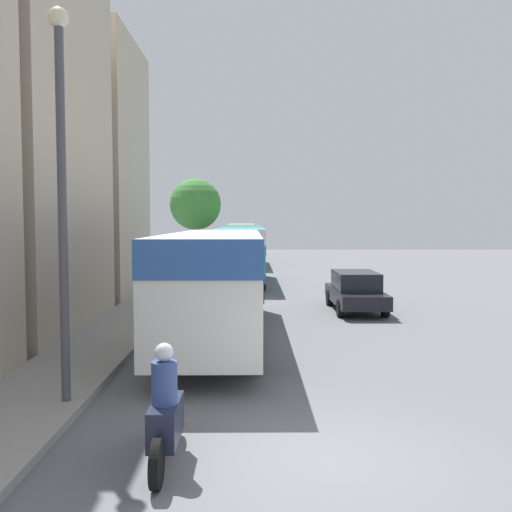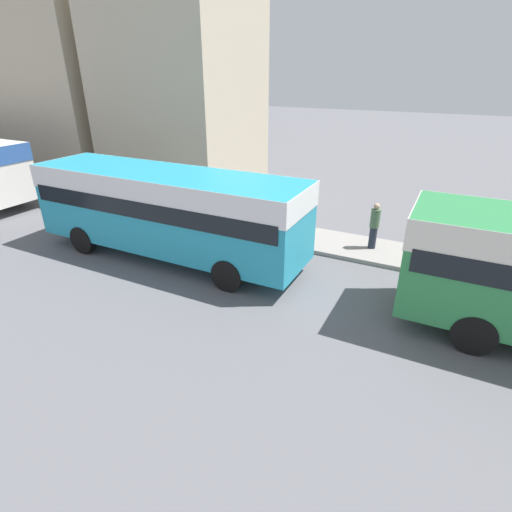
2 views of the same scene
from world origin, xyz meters
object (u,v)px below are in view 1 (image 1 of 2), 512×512
Objects in this scene: bus_lead at (217,270)px; pedestrian_walking_away at (187,258)px; bus_following at (241,248)px; bus_third_in_line at (242,240)px; bus_rear at (241,235)px; car_crossing at (356,291)px; pedestrian_near_curb at (168,275)px; motorcycle_behind_lead at (165,416)px.

bus_lead is 21.04m from pedestrian_walking_away.
bus_following is 1.01× the size of bus_third_in_line.
bus_rear is 33.94m from car_crossing.
bus_third_in_line is 17.67m from pedestrian_near_curb.
pedestrian_near_curb is (-3.23, -4.88, -1.00)m from bus_following.
motorcycle_behind_lead is at bearing -90.30° from bus_rear.
car_crossing is 9.00m from pedestrian_near_curb.
bus_following is at bearing -59.82° from pedestrian_walking_away.
bus_following reaches higher than pedestrian_walking_away.
bus_lead is at bearing -90.05° from bus_rear.
bus_third_in_line is 11.64m from bus_rear.
bus_lead reaches higher than pedestrian_near_curb.
car_crossing is (4.63, -21.91, -1.20)m from bus_third_in_line.
bus_rear is (0.03, 38.67, 0.03)m from bus_lead.
car_crossing is at bearing -78.08° from bus_third_in_line.
bus_third_in_line reaches higher than bus_following.
pedestrian_near_curb reaches higher than motorcycle_behind_lead.
car_crossing is 17.65m from pedestrian_walking_away.
bus_rear is at bearing 79.75° from pedestrian_walking_away.
bus_lead is at bearing -73.77° from pedestrian_near_curb.
bus_lead is 5.13× the size of motorcycle_behind_lead.
bus_following is 23.07m from motorcycle_behind_lead.
pedestrian_near_curb is at bearing -100.24° from bus_third_in_line.
bus_following is at bearing 115.66° from car_crossing.
bus_lead is 2.52× the size of car_crossing.
pedestrian_near_curb is 11.11m from pedestrian_walking_away.
bus_rear reaches higher than bus_lead.
bus_rear is at bearing 89.95° from bus_lead.
car_crossing is 2.83× the size of pedestrian_near_curb.
pedestrian_walking_away reaches higher than car_crossing.
car_crossing is at bearing -64.34° from bus_following.
bus_following is at bearing -89.58° from bus_third_in_line.
pedestrian_near_curb is (-2.60, 18.14, 0.28)m from motorcycle_behind_lead.
bus_lead is 38.67m from bus_rear.
car_crossing is at bearing -30.42° from pedestrian_near_curb.
pedestrian_walking_away is (-8.15, 15.66, 0.24)m from car_crossing.
bus_following is 1.03× the size of bus_rear.
motorcycle_behind_lead is at bearing -91.45° from bus_lead.
bus_following is at bearing -89.09° from bus_rear.
bus_lead reaches higher than car_crossing.
bus_rear is (-0.38, 24.12, 0.06)m from bus_following.
bus_rear is 18.21m from pedestrian_walking_away.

